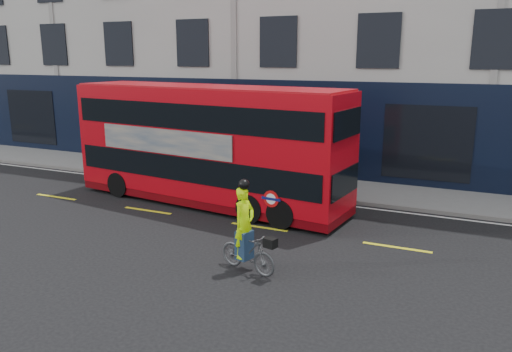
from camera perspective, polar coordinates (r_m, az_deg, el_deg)
The scene contains 8 objects.
ground at distance 15.71m, azimuth -15.47°, elevation -5.34°, with size 120.00×120.00×0.00m, color black.
pavement at distance 20.89m, azimuth -4.20°, elevation -0.03°, with size 60.00×3.00×0.12m, color gray.
kerb at distance 19.62m, azimuth -6.26°, elevation -0.96°, with size 60.00×0.12×0.13m, color slate.
building_terrace at distance 26.28m, azimuth 2.52°, elevation 19.09°, with size 50.00×10.07×15.00m.
road_edge_line at distance 19.38m, azimuth -6.70°, elevation -1.33°, with size 58.00×0.10×0.01m, color silver.
lane_dashes at distance 16.82m, azimuth -12.25°, elevation -3.87°, with size 58.00×0.12×0.01m, color yellow, non-canonical shape.
bus at distance 16.89m, azimuth -5.52°, elevation 3.60°, with size 10.13×3.46×4.00m.
cyclist at distance 11.74m, azimuth -1.10°, elevation -7.40°, with size 1.65×0.85×2.23m.
Camera 1 is at (9.62, -11.38, 4.96)m, focal length 35.00 mm.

